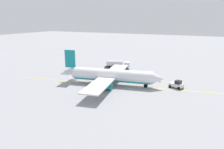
% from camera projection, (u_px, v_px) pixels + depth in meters
% --- Properties ---
extents(ground_plane, '(400.00, 400.00, 0.00)m').
position_uv_depth(ground_plane, '(112.00, 85.00, 62.89)').
color(ground_plane, '#939399').
extents(airplane, '(30.28, 32.21, 9.51)m').
position_uv_depth(airplane, '(110.00, 76.00, 62.38)').
color(airplane, white).
rests_on(airplane, ground).
extents(fuel_tanker, '(9.60, 5.98, 3.15)m').
position_uv_depth(fuel_tanker, '(117.00, 64.00, 82.16)').
color(fuel_tanker, '#2D2D33').
rests_on(fuel_tanker, ground).
extents(pushback_tug, '(4.03, 3.21, 2.20)m').
position_uv_depth(pushback_tug, '(177.00, 84.00, 59.57)').
color(pushback_tug, silver).
rests_on(pushback_tug, ground).
extents(refueling_worker, '(0.60, 0.63, 1.71)m').
position_uv_depth(refueling_worker, '(125.00, 70.00, 76.55)').
color(refueling_worker, navy).
rests_on(refueling_worker, ground).
extents(safety_cone_nose, '(0.51, 0.51, 0.56)m').
position_uv_depth(safety_cone_nose, '(160.00, 81.00, 65.27)').
color(safety_cone_nose, '#F2590F').
rests_on(safety_cone_nose, ground).
extents(taxi_line_marking, '(59.17, 11.57, 0.01)m').
position_uv_depth(taxi_line_marking, '(112.00, 85.00, 62.89)').
color(taxi_line_marking, yellow).
rests_on(taxi_line_marking, ground).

